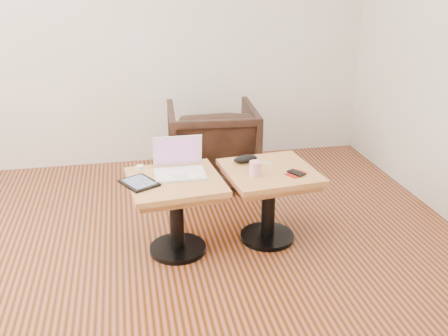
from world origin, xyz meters
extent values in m
cube|color=#411F07|center=(0.00, 0.00, 0.00)|extent=(4.50, 4.50, 0.01)
cube|color=beige|center=(0.00, 2.25, 1.35)|extent=(4.50, 0.02, 2.70)
cylinder|color=black|center=(0.18, 0.48, 0.02)|extent=(0.39, 0.39, 0.03)
cylinder|color=black|center=(0.18, 0.48, 0.26)|extent=(0.10, 0.10, 0.47)
cube|color=brown|center=(0.18, 0.48, 0.48)|extent=(0.59, 0.59, 0.04)
cube|color=#AF724C|center=(0.18, 0.48, 0.52)|extent=(0.64, 0.64, 0.04)
cylinder|color=black|center=(0.82, 0.52, 0.02)|extent=(0.39, 0.39, 0.03)
cylinder|color=black|center=(0.82, 0.52, 0.26)|extent=(0.10, 0.10, 0.47)
cube|color=brown|center=(0.82, 0.52, 0.48)|extent=(0.59, 0.59, 0.04)
cube|color=#AF724C|center=(0.82, 0.52, 0.52)|extent=(0.64, 0.64, 0.04)
cube|color=white|center=(0.22, 0.53, 0.54)|extent=(0.33, 0.23, 0.02)
cube|color=silver|center=(0.22, 0.57, 0.55)|extent=(0.27, 0.11, 0.00)
cube|color=silver|center=(0.21, 0.47, 0.55)|extent=(0.09, 0.06, 0.00)
cube|color=white|center=(0.22, 0.67, 0.66)|extent=(0.33, 0.05, 0.22)
cube|color=maroon|center=(0.22, 0.67, 0.66)|extent=(0.29, 0.04, 0.18)
cube|color=black|center=(-0.05, 0.45, 0.54)|extent=(0.27, 0.29, 0.02)
cube|color=#191E38|center=(-0.05, 0.45, 0.55)|extent=(0.22, 0.24, 0.00)
cube|color=white|center=(-0.04, 0.70, 0.55)|extent=(0.05, 0.05, 0.03)
ellipsoid|color=black|center=(0.69, 0.67, 0.56)|extent=(0.19, 0.11, 0.06)
cylinder|color=#DE4B77|center=(0.70, 0.43, 0.59)|extent=(0.10, 0.10, 0.10)
sphere|color=white|center=(0.85, 0.60, 0.54)|extent=(0.01, 0.01, 0.01)
sphere|color=white|center=(0.87, 0.62, 0.54)|extent=(0.01, 0.01, 0.01)
sphere|color=white|center=(0.83, 0.62, 0.54)|extent=(0.01, 0.01, 0.01)
sphere|color=white|center=(0.88, 0.59, 0.54)|extent=(0.01, 0.01, 0.01)
cylinder|color=white|center=(0.85, 0.60, 0.54)|extent=(0.08, 0.05, 0.00)
cube|color=maroon|center=(0.97, 0.40, 0.54)|extent=(0.15, 0.14, 0.01)
cube|color=black|center=(0.97, 0.40, 0.55)|extent=(0.11, 0.13, 0.01)
imported|color=#321D14|center=(0.62, 1.62, 0.35)|extent=(0.80, 0.82, 0.70)
camera|label=1|loc=(-0.10, -2.47, 1.82)|focal=40.00mm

